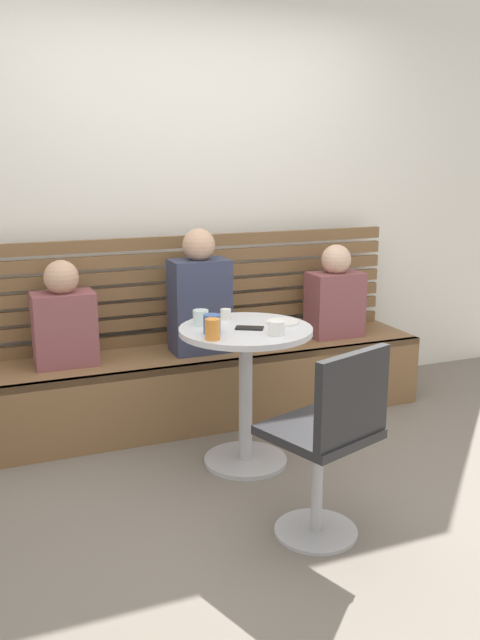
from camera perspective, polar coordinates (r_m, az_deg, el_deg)
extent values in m
plane|color=#70665B|center=(3.24, 4.86, -15.61)|extent=(8.00, 8.00, 0.00)
cube|color=silver|center=(4.35, -4.76, 11.92)|extent=(5.20, 0.10, 2.90)
cube|color=brown|center=(4.16, -2.59, -5.42)|extent=(2.70, 0.52, 0.44)
cube|color=brown|center=(3.89, -1.43, -3.72)|extent=(2.70, 0.04, 0.04)
cube|color=brown|center=(4.30, -3.70, -1.21)|extent=(2.65, 0.04, 0.07)
cube|color=brown|center=(4.28, -3.73, 0.20)|extent=(2.65, 0.04, 0.07)
cube|color=brown|center=(4.26, -3.75, 1.47)|extent=(2.65, 0.04, 0.07)
cube|color=brown|center=(4.24, -3.77, 2.76)|extent=(2.65, 0.04, 0.07)
cube|color=brown|center=(4.22, -3.79, 4.05)|extent=(2.65, 0.04, 0.07)
cube|color=brown|center=(4.20, -3.81, 5.35)|extent=(2.65, 0.04, 0.07)
cube|color=brown|center=(4.19, -3.83, 6.67)|extent=(2.65, 0.04, 0.07)
cylinder|color=#ADADB2|center=(3.66, 0.46, -11.74)|extent=(0.44, 0.44, 0.02)
cylinder|color=#ADADB2|center=(3.52, 0.48, -6.52)|extent=(0.07, 0.07, 0.69)
cylinder|color=silver|center=(3.41, 0.49, -0.88)|extent=(0.68, 0.68, 0.03)
cylinder|color=#ADADB2|center=(3.07, 6.42, -17.28)|extent=(0.36, 0.36, 0.02)
cylinder|color=#ADADB2|center=(2.97, 6.53, -13.69)|extent=(0.05, 0.05, 0.45)
cube|color=#232326|center=(2.86, 6.67, -9.34)|extent=(0.51, 0.51, 0.04)
cube|color=#232326|center=(2.69, 9.48, -6.43)|extent=(0.39, 0.17, 0.36)
cube|color=#333851|center=(4.00, -3.43, 1.18)|extent=(0.34, 0.22, 0.56)
sphere|color=tan|center=(3.94, -3.50, 6.35)|extent=(0.19, 0.19, 0.19)
cube|color=brown|center=(4.40, 8.00, 1.31)|extent=(0.34, 0.22, 0.42)
sphere|color=#DBB293|center=(4.35, 8.13, 5.09)|extent=(0.19, 0.19, 0.19)
cube|color=brown|center=(3.88, -14.60, -0.74)|extent=(0.34, 0.22, 0.41)
sphere|color=tan|center=(3.82, -14.86, 3.50)|extent=(0.19, 0.19, 0.19)
cylinder|color=#3D5B9E|center=(3.29, -2.39, -0.35)|extent=(0.08, 0.08, 0.09)
cylinder|color=orange|center=(3.18, -2.33, -0.79)|extent=(0.07, 0.07, 0.10)
cylinder|color=silver|center=(3.58, -1.22, 0.50)|extent=(0.06, 0.06, 0.05)
cylinder|color=white|center=(3.27, 3.07, -0.67)|extent=(0.08, 0.08, 0.07)
cylinder|color=silver|center=(3.45, -3.34, 0.20)|extent=(0.08, 0.08, 0.08)
cylinder|color=white|center=(3.50, 3.62, -0.19)|extent=(0.17, 0.17, 0.01)
cube|color=black|center=(3.38, 0.80, -0.68)|extent=(0.16, 0.13, 0.01)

